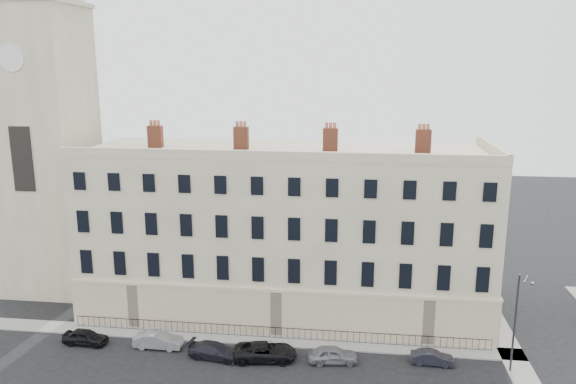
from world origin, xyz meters
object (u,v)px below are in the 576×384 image
Objects in this scene: car_a at (85,337)px; car_d at (265,351)px; car_c at (215,351)px; car_b at (158,340)px; car_e at (333,355)px; streetlamp at (516,320)px; car_f at (432,358)px.

car_d reaches higher than car_a.
car_d reaches higher than car_c.
car_a is at bearing 93.62° from car_c.
car_d reaches higher than car_b.
car_d is at bearing -89.81° from car_a.
car_a is 0.87× the size of car_c.
car_e is 0.50× the size of streetlamp.
car_a is 0.93× the size of car_b.
car_d is 5.25m from car_e.
car_c is (11.09, -0.84, -0.02)m from car_a.
car_f is at bearing -92.34° from car_e.
streetlamp reaches higher than car_d.
streetlamp is (33.63, -0.17, 3.66)m from car_a.
car_f is (12.83, 0.90, -0.14)m from car_d.
car_b is 27.71m from streetlamp.
car_a is 11.12m from car_c.
car_b is (6.16, 0.19, 0.02)m from car_a.
car_f is at bearing -78.12° from car_c.
car_f is (21.74, 0.12, -0.12)m from car_b.
car_a is 27.90m from car_f.
car_e reaches higher than car_c.
car_b is at bearing -156.21° from streetlamp.
streetlamp is (27.47, -0.35, 3.64)m from car_b.
car_b is 1.21× the size of car_f.
car_b is at bearing 77.52° from car_d.
car_a is 20.32m from car_e.
car_f is at bearing -86.92° from car_a.
car_c is (4.93, -1.03, -0.04)m from car_b.
car_d is (15.07, -0.60, 0.05)m from car_a.
car_c is 16.85m from car_f.
car_d is (8.91, -0.78, 0.02)m from car_b.
car_e is at bearing -79.09° from car_c.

